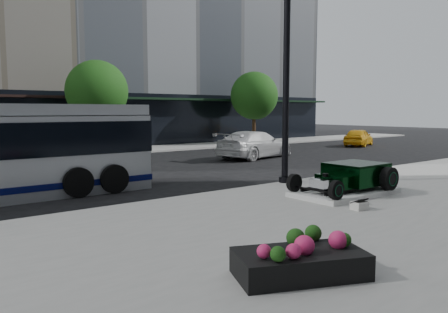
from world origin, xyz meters
TOP-DOWN VIEW (x-y plane):
  - ground at (0.00, 0.00)m, footprint 120.00×120.00m
  - sidewalk_far at (0.00, 14.00)m, footprint 70.00×4.00m
  - street_trees at (1.15, 13.07)m, footprint 29.80×3.80m
  - display_plinth at (1.67, -5.00)m, footprint 3.40×1.80m
  - hot_rod at (2.00, -5.00)m, footprint 3.22×2.00m
  - info_plaque at (0.25, -6.52)m, footprint 0.43×0.34m
  - lamppost at (1.90, -2.20)m, footprint 0.43×0.43m
  - flower_planter at (-4.48, -8.73)m, footprint 2.26×1.73m
  - white_sedan at (7.30, 5.42)m, footprint 5.74×3.33m
  - yellow_taxi at (19.48, 6.98)m, footprint 4.27×2.97m

SIDE VIEW (x-z plane):
  - ground at x=0.00m, z-range 0.00..0.00m
  - sidewalk_far at x=0.00m, z-range 0.00..0.12m
  - display_plinth at x=1.67m, z-range 0.12..0.27m
  - info_plaque at x=0.25m, z-range 0.09..0.40m
  - flower_planter at x=-4.48m, z-range 0.03..0.69m
  - yellow_taxi at x=19.48m, z-range 0.00..1.35m
  - hot_rod at x=2.00m, z-range 0.29..1.10m
  - white_sedan at x=7.30m, z-range 0.00..1.56m
  - lamppost at x=1.90m, z-range -0.17..7.57m
  - street_trees at x=1.15m, z-range 0.92..6.62m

